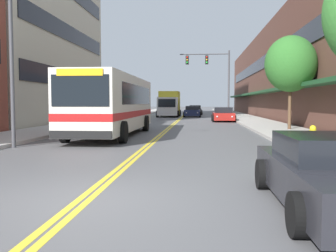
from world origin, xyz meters
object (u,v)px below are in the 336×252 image
car_beige_parked_left_near (124,117)px  car_red_parked_right_mid (223,115)px  street_tree_right_mid (291,64)px  traffic_signal_mast (213,71)px  city_bus (114,103)px  car_charcoal_parked_right_foreground (330,174)px  box_truck (169,104)px  car_dark_grey_moving_second (195,110)px  fire_hydrant (313,138)px  street_lamp_left_near (20,22)px  car_champagne_moving_third (194,110)px  car_white_parked_left_mid (137,114)px  car_navy_moving_lead (192,112)px

car_beige_parked_left_near → car_red_parked_right_mid: size_ratio=1.03×
car_red_parked_right_mid → street_tree_right_mid: size_ratio=0.72×
traffic_signal_mast → street_tree_right_mid: (4.23, -15.80, -0.89)m
city_bus → car_charcoal_parked_right_foreground: size_ratio=2.45×
box_truck → car_dark_grey_moving_second: bearing=69.7°
city_bus → fire_hydrant: size_ratio=13.05×
city_bus → fire_hydrant: (8.51, -7.44, -1.21)m
street_lamp_left_near → car_dark_grey_moving_second: bearing=81.3°
box_truck → fire_hydrant: (7.66, -34.94, -1.03)m
car_champagne_moving_third → box_truck: (-2.94, -15.83, 1.07)m
city_bus → car_champagne_moving_third: city_bus is taller
car_dark_grey_moving_second → street_lamp_left_near: street_lamp_left_near is taller
box_truck → car_charcoal_parked_right_foreground: bearing=-81.6°
street_lamp_left_near → traffic_signal_mast: bearing=71.5°
car_beige_parked_left_near → box_truck: 16.26m
car_white_parked_left_mid → street_lamp_left_near: 24.59m
car_navy_moving_lead → box_truck: bearing=177.1°
car_red_parked_right_mid → street_tree_right_mid: street_tree_right_mid is taller
car_charcoal_parked_right_foreground → street_tree_right_mid: 18.12m
car_navy_moving_lead → car_red_parked_right_mid: bearing=-74.7°
box_truck → car_white_parked_left_mid: bearing=-106.1°
car_champagne_moving_third → box_truck: 16.14m
car_beige_parked_left_near → street_tree_right_mid: (12.13, -7.89, 3.63)m
city_bus → box_truck: box_truck is taller
car_navy_moving_lead → fire_hydrant: 35.11m
car_white_parked_left_mid → box_truck: 9.68m
car_navy_moving_lead → car_dark_grey_moving_second: (0.27, 8.86, 0.00)m
street_lamp_left_near → fire_hydrant: bearing=-7.8°
box_truck → car_beige_parked_left_near: bearing=-99.4°
car_navy_moving_lead → fire_hydrant: bearing=-82.3°
car_beige_parked_left_near → car_white_parked_left_mid: car_white_parked_left_mid is taller
city_bus → street_lamp_left_near: size_ratio=1.40×
car_red_parked_right_mid → street_lamp_left_near: bearing=-113.4°
traffic_signal_mast → fire_hydrant: size_ratio=8.10×
car_champagne_moving_third → street_lamp_left_near: street_lamp_left_near is taller
car_navy_moving_lead → car_dark_grey_moving_second: bearing=88.3°
traffic_signal_mast → street_lamp_left_near: street_lamp_left_near is taller
car_charcoal_parked_right_foreground → car_red_parked_right_mid: size_ratio=1.14×
car_red_parked_right_mid → car_dark_grey_moving_second: size_ratio=0.93×
car_white_parked_left_mid → car_champagne_moving_third: car_white_parked_left_mid is taller
car_champagne_moving_third → street_lamp_left_near: bearing=-97.1°
car_navy_moving_lead → street_lamp_left_near: size_ratio=0.53×
car_champagne_moving_third → car_red_parked_right_mid: bearing=-83.4°
car_navy_moving_lead → traffic_signal_mast: bearing=-73.9°
car_white_parked_left_mid → street_lamp_left_near: size_ratio=0.52×
box_truck → street_tree_right_mid: bearing=-68.4°
car_white_parked_left_mid → fire_hydrant: size_ratio=4.81×
traffic_signal_mast → car_dark_grey_moving_second: bearing=96.9°
car_dark_grey_moving_second → traffic_signal_mast: size_ratio=0.62×
fire_hydrant → car_white_parked_left_mid: bearing=111.9°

